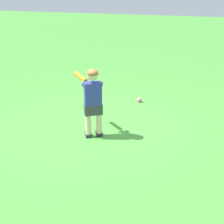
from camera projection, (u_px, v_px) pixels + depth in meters
ground_plane at (93, 127)px, 5.21m from camera, size 40.00×40.00×0.00m
child_batter at (92, 97)px, 4.66m from camera, size 0.59×0.66×1.08m
play_ball_far_right at (139, 100)px, 6.27m from camera, size 0.09×0.09×0.09m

